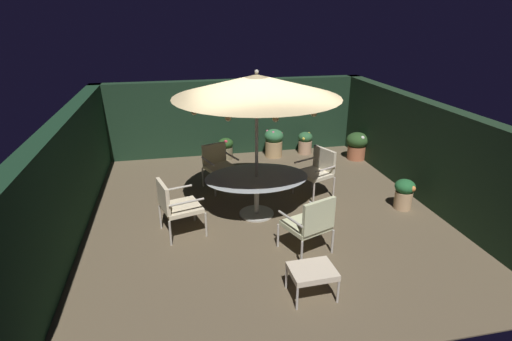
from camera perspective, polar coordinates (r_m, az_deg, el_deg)
ground_plane at (r=7.60m, az=0.81°, el=-5.67°), size 6.85×7.19×0.02m
hedge_backdrop_rear at (r=10.44m, az=-3.31°, el=7.66°), size 6.85×0.30×1.91m
hedge_backdrop_left at (r=7.27m, az=-25.23°, el=-0.82°), size 0.30×7.19×1.91m
hedge_backdrop_right at (r=8.50m, az=22.94°, el=2.64°), size 0.30×7.19×1.91m
patio_dining_table at (r=7.16m, az=0.09°, el=-1.83°), size 1.85×1.37×0.76m
patio_umbrella at (r=6.66m, az=0.10°, el=11.98°), size 2.80×2.80×2.62m
patio_chair_north at (r=6.10m, az=7.80°, el=-7.32°), size 0.81×0.81×0.97m
patio_chair_northeast at (r=8.07m, az=8.83°, el=0.26°), size 0.77×0.81×0.96m
patio_chair_east at (r=8.40m, az=-5.43°, el=1.08°), size 0.76×0.77×0.91m
patio_chair_southeast at (r=6.69m, az=-11.47°, el=-4.70°), size 0.78×0.78×0.96m
ottoman_footrest at (r=5.36m, az=8.05°, el=-14.17°), size 0.60×0.49×0.41m
potted_plant_back_right at (r=10.57m, az=7.03°, el=4.03°), size 0.37×0.37×0.57m
potted_plant_front_corner at (r=10.37m, az=14.25°, el=3.62°), size 0.55×0.55×0.69m
potted_plant_right_far at (r=8.01m, az=20.42°, el=-2.97°), size 0.38×0.39×0.58m
potted_plant_back_center at (r=10.25m, az=2.56°, el=4.09°), size 0.49×0.49×0.71m
potted_plant_right_near at (r=10.14m, az=-4.34°, el=3.27°), size 0.38×0.38×0.53m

